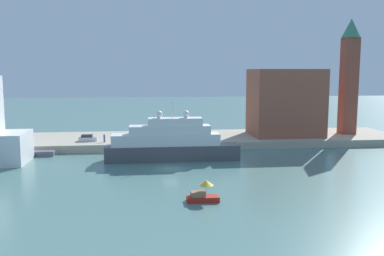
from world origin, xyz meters
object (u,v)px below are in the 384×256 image
(work_barge, at_px, (39,154))
(person_figure, at_px, (104,138))
(parked_car, at_px, (88,138))
(harbor_building, at_px, (285,102))
(large_yacht, at_px, (171,143))
(bell_tower, at_px, (349,72))
(mooring_bollard, at_px, (178,141))
(small_motorboat, at_px, (203,193))

(work_barge, bearing_deg, person_figure, 25.50)
(parked_car, xyz_separation_m, person_figure, (3.68, -1.87, 0.22))
(harbor_building, xyz_separation_m, person_figure, (-41.39, -5.49, -6.89))
(large_yacht, xyz_separation_m, bell_tower, (43.63, 18.43, 13.08))
(bell_tower, xyz_separation_m, parked_car, (-60.63, -3.99, -14.11))
(harbor_building, bearing_deg, large_yacht, -147.24)
(large_yacht, distance_m, mooring_bollard, 10.33)
(small_motorboat, bearing_deg, harbor_building, 59.74)
(work_barge, relative_size, mooring_bollard, 9.92)
(bell_tower, bearing_deg, harbor_building, -178.66)
(large_yacht, bearing_deg, parked_car, 139.65)
(work_barge, distance_m, harbor_building, 55.51)
(large_yacht, height_order, person_figure, large_yacht)
(large_yacht, xyz_separation_m, person_figure, (-13.32, 12.57, -0.81))
(bell_tower, bearing_deg, small_motorboat, -132.94)
(mooring_bollard, bearing_deg, parked_car, 166.99)
(bell_tower, distance_m, parked_car, 62.37)
(bell_tower, xyz_separation_m, person_figure, (-56.95, -5.86, -13.89))
(bell_tower, relative_size, parked_car, 6.96)
(mooring_bollard, bearing_deg, large_yacht, -102.12)
(parked_car, height_order, mooring_bollard, parked_car)
(work_barge, bearing_deg, bell_tower, 9.59)
(small_motorboat, relative_size, work_barge, 0.70)
(person_figure, distance_m, mooring_bollard, 15.69)
(work_barge, bearing_deg, mooring_bollard, 6.75)
(work_barge, distance_m, bell_tower, 71.92)
(small_motorboat, distance_m, harbor_building, 51.39)
(large_yacht, bearing_deg, mooring_bollard, 77.88)
(person_figure, height_order, mooring_bollard, person_figure)
(harbor_building, bearing_deg, mooring_bollard, -162.76)
(harbor_building, distance_m, mooring_bollard, 28.13)
(large_yacht, relative_size, harbor_building, 1.57)
(small_motorboat, distance_m, work_barge, 42.94)
(small_motorboat, distance_m, bell_tower, 62.24)
(harbor_building, bearing_deg, bell_tower, 1.34)
(small_motorboat, bearing_deg, person_figure, 112.45)
(large_yacht, height_order, work_barge, large_yacht)
(large_yacht, distance_m, parked_car, 22.33)
(harbor_building, bearing_deg, person_figure, -172.44)
(work_barge, xyz_separation_m, parked_car, (8.55, 7.70, 1.70))
(work_barge, xyz_separation_m, harbor_building, (53.62, 11.33, 8.82))
(small_motorboat, height_order, work_barge, small_motorboat)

